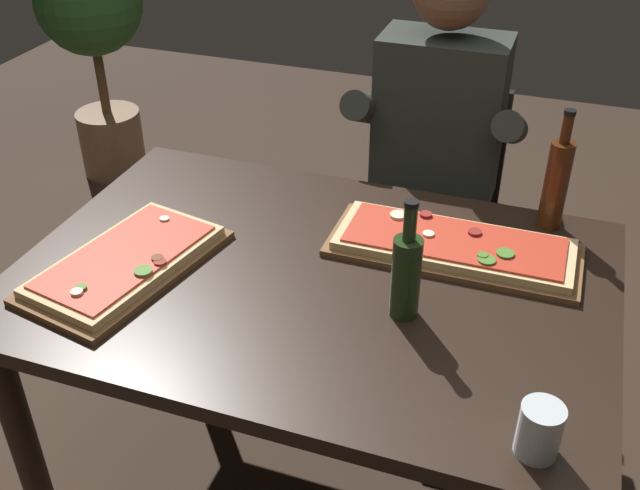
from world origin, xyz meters
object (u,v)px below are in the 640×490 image
wine_bottle_dark (556,182)px  seated_diner (434,151)px  pizza_rectangular_front (454,246)px  dining_table (313,305)px  tumbler_near_camera (539,433)px  potted_plant_corner (94,35)px  diner_chair (435,204)px  pizza_rectangular_left (126,262)px  oil_bottle_amber (406,273)px

wine_bottle_dark → seated_diner: size_ratio=0.24×
pizza_rectangular_front → seated_diner: bearing=106.9°
dining_table → tumbler_near_camera: (0.55, -0.38, 0.14)m
pizza_rectangular_front → potted_plant_corner: (-1.90, 1.29, -0.06)m
tumbler_near_camera → diner_chair: 1.34m
seated_diner → tumbler_near_camera: bearing=-69.4°
dining_table → pizza_rectangular_left: size_ratio=2.59×
wine_bottle_dark → oil_bottle_amber: size_ratio=1.14×
pizza_rectangular_left → potted_plant_corner: potted_plant_corner is taller
dining_table → oil_bottle_amber: bearing=-17.6°
wine_bottle_dark → potted_plant_corner: bearing=152.9°
tumbler_near_camera → seated_diner: seated_diner is taller
tumbler_near_camera → seated_diner: size_ratio=0.08×
diner_chair → seated_diner: (0.00, -0.12, 0.26)m
pizza_rectangular_front → diner_chair: size_ratio=0.71×
pizza_rectangular_left → oil_bottle_amber: oil_bottle_amber is taller
pizza_rectangular_front → oil_bottle_amber: oil_bottle_amber is taller
dining_table → diner_chair: (0.13, 0.86, -0.16)m
diner_chair → seated_diner: bearing=-90.0°
diner_chair → potted_plant_corner: bearing=160.0°
pizza_rectangular_front → diner_chair: 0.73m
dining_table → pizza_rectangular_left: bearing=-163.0°
dining_table → wine_bottle_dark: wine_bottle_dark is taller
pizza_rectangular_left → potted_plant_corner: bearing=126.0°
seated_diner → potted_plant_corner: seated_diner is taller
wine_bottle_dark → tumbler_near_camera: size_ratio=3.09×
tumbler_near_camera → seated_diner: (-0.42, 1.11, -0.04)m
dining_table → seated_diner: 0.75m
pizza_rectangular_left → tumbler_near_camera: bearing=-14.2°
wine_bottle_dark → dining_table: bearing=-141.4°
pizza_rectangular_left → seated_diner: 1.03m
oil_bottle_amber → potted_plant_corner: potted_plant_corner is taller
pizza_rectangular_front → pizza_rectangular_left: same height
potted_plant_corner → tumbler_near_camera: bearing=-40.9°
wine_bottle_dark → oil_bottle_amber: bearing=-119.2°
pizza_rectangular_left → oil_bottle_amber: bearing=4.7°
oil_bottle_amber → tumbler_near_camera: 0.44m
pizza_rectangular_front → oil_bottle_amber: bearing=-102.1°
oil_bottle_amber → pizza_rectangular_front: bearing=77.9°
wine_bottle_dark → potted_plant_corner: (-2.11, 1.08, -0.17)m
wine_bottle_dark → pizza_rectangular_left: bearing=-150.2°
wine_bottle_dark → seated_diner: 0.51m
pizza_rectangular_left → seated_diner: seated_diner is taller
pizza_rectangular_front → tumbler_near_camera: (0.26, -0.58, 0.03)m
wine_bottle_dark → potted_plant_corner: potted_plant_corner is taller
oil_bottle_amber → tumbler_near_camera: bearing=-43.9°
tumbler_near_camera → pizza_rectangular_left: bearing=165.8°
oil_bottle_amber → potted_plant_corner: (-1.84, 1.56, -0.15)m
pizza_rectangular_front → diner_chair: (-0.16, 0.66, -0.27)m
pizza_rectangular_front → oil_bottle_amber: (-0.06, -0.27, 0.09)m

